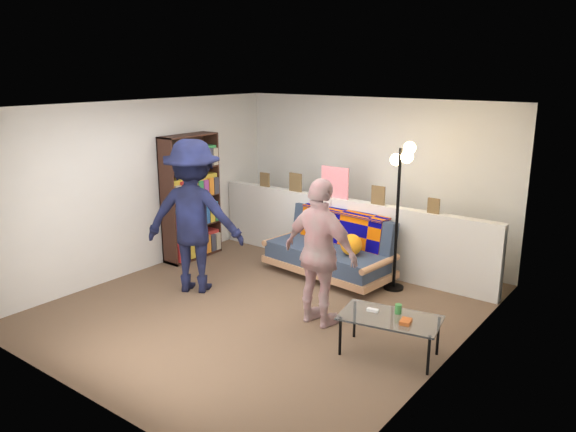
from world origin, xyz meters
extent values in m
plane|color=brown|center=(0.00, 0.00, 0.00)|extent=(5.00, 5.00, 0.00)
cube|color=silver|center=(0.00, 2.50, 1.20)|extent=(4.50, 0.10, 2.40)
cube|color=silver|center=(-2.25, 0.00, 1.20)|extent=(0.10, 5.00, 2.40)
cube|color=silver|center=(2.25, 0.00, 1.20)|extent=(0.10, 5.00, 2.40)
cube|color=white|center=(0.00, 0.00, 2.40)|extent=(4.50, 5.00, 0.10)
cube|color=silver|center=(0.00, 1.80, 0.50)|extent=(4.45, 0.15, 1.00)
cube|color=brown|center=(-1.50, 1.78, 1.11)|extent=(0.18, 0.02, 0.22)
cube|color=brown|center=(-0.90, 1.78, 1.14)|extent=(0.22, 0.02, 0.28)
cube|color=white|center=(-0.20, 1.78, 1.23)|extent=(0.45, 0.02, 0.45)
cube|color=brown|center=(0.50, 1.78, 1.13)|extent=(0.20, 0.02, 0.26)
cube|color=brown|center=(1.30, 1.78, 1.10)|extent=(0.16, 0.02, 0.20)
cube|color=tan|center=(0.02, 1.29, 0.14)|extent=(1.89, 1.00, 0.10)
cube|color=#2F3E56|center=(0.02, 1.24, 0.30)|extent=(1.78, 0.84, 0.23)
cube|color=#2F3E56|center=(0.06, 1.60, 0.59)|extent=(1.73, 0.40, 0.54)
cylinder|color=tan|center=(-0.83, 1.38, 0.38)|extent=(0.17, 0.81, 0.09)
cylinder|color=tan|center=(0.88, 1.20, 0.38)|extent=(0.17, 0.81, 0.09)
cube|color=#060571|center=(0.05, 1.52, 0.59)|extent=(1.38, 0.24, 0.49)
cube|color=#060571|center=(0.06, 1.64, 0.86)|extent=(1.40, 0.38, 0.03)
sphere|color=orange|center=(0.45, 1.19, 0.56)|extent=(0.29, 0.29, 0.29)
cube|color=black|center=(-2.23, 0.74, 0.94)|extent=(0.02, 0.94, 1.87)
cube|color=black|center=(-2.08, 0.28, 0.94)|extent=(0.31, 0.02, 1.87)
cube|color=black|center=(-2.08, 1.19, 0.94)|extent=(0.31, 0.02, 1.87)
cube|color=black|center=(-2.08, 0.74, 1.86)|extent=(0.31, 0.94, 0.02)
cube|color=black|center=(-2.08, 0.74, 0.02)|extent=(0.31, 0.94, 0.04)
cube|color=black|center=(-2.08, 0.74, 0.50)|extent=(0.31, 0.89, 0.02)
cube|color=black|center=(-2.08, 0.74, 0.94)|extent=(0.31, 0.89, 0.02)
cube|color=black|center=(-2.08, 0.74, 1.37)|extent=(0.31, 0.89, 0.02)
cube|color=#B12823|center=(-2.06, 0.74, 0.21)|extent=(0.23, 0.87, 0.31)
cube|color=#2970B2|center=(-2.06, 0.74, 0.67)|extent=(0.23, 0.87, 0.29)
cube|color=gold|center=(-2.06, 0.74, 1.10)|extent=(0.23, 0.87, 0.31)
cube|color=green|center=(-2.06, 0.74, 1.54)|extent=(0.23, 0.87, 0.29)
cylinder|color=black|center=(1.34, -0.50, 0.20)|extent=(0.03, 0.03, 0.39)
cylinder|color=black|center=(2.21, -0.33, 0.20)|extent=(0.03, 0.03, 0.39)
cylinder|color=black|center=(1.25, -0.08, 0.20)|extent=(0.03, 0.03, 0.39)
cylinder|color=black|center=(2.12, 0.09, 0.20)|extent=(0.03, 0.03, 0.39)
cube|color=silver|center=(1.73, -0.20, 0.40)|extent=(1.07, 0.72, 0.02)
cube|color=white|center=(1.53, -0.19, 0.43)|extent=(0.13, 0.07, 0.03)
cube|color=#C35822|center=(1.92, -0.25, 0.43)|extent=(0.12, 0.15, 0.04)
cylinder|color=#38873B|center=(1.76, -0.08, 0.46)|extent=(0.08, 0.08, 0.10)
cylinder|color=black|center=(0.97, 1.42, 0.02)|extent=(0.34, 0.34, 0.03)
cylinder|color=black|center=(0.97, 1.42, 0.93)|extent=(0.05, 0.05, 1.85)
sphere|color=#FFC672|center=(0.87, 1.52, 1.69)|extent=(0.15, 0.15, 0.15)
sphere|color=#FFC672|center=(1.10, 1.34, 1.77)|extent=(0.15, 0.15, 0.15)
sphere|color=#FFC672|center=(1.04, 1.54, 1.85)|extent=(0.15, 0.15, 0.15)
imported|color=black|center=(-1.10, -0.14, 0.98)|extent=(1.46, 1.24, 1.97)
imported|color=pink|center=(0.77, -0.02, 0.84)|extent=(1.02, 0.51, 1.67)
camera|label=1|loc=(4.02, -4.92, 2.82)|focal=35.00mm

